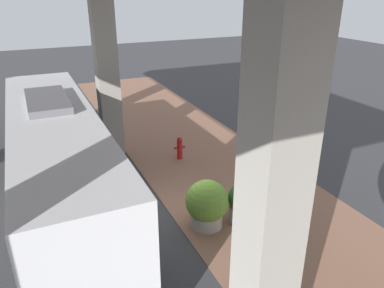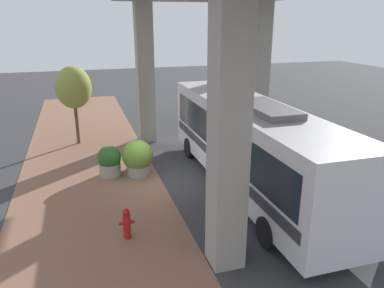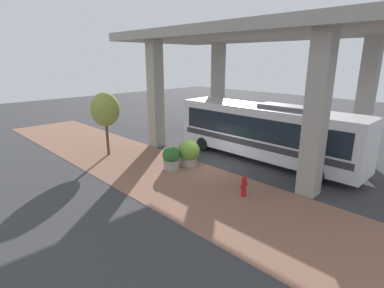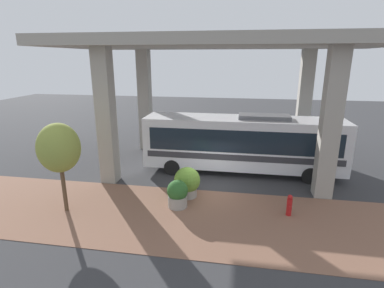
{
  "view_description": "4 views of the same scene",
  "coord_description": "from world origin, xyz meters",
  "px_view_note": "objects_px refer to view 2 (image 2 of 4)",
  "views": [
    {
      "loc": [
        3.85,
        10.22,
        7.32
      ],
      "look_at": [
        -0.9,
        -0.17,
        2.42
      ],
      "focal_mm": 35.0,
      "sensor_mm": 36.0,
      "label": 1
    },
    {
      "loc": [
        -3.11,
        -14.57,
        6.68
      ],
      "look_at": [
        1.23,
        -0.41,
        1.74
      ],
      "focal_mm": 35.0,
      "sensor_mm": 36.0,
      "label": 2
    },
    {
      "loc": [
        -13.13,
        -11.71,
        6.44
      ],
      "look_at": [
        -0.92,
        0.73,
        1.47
      ],
      "focal_mm": 28.0,
      "sensor_mm": 36.0,
      "label": 3
    },
    {
      "loc": [
        -15.2,
        -1.58,
        7.15
      ],
      "look_at": [
        0.31,
        1.03,
        2.59
      ],
      "focal_mm": 28.0,
      "sensor_mm": 36.0,
      "label": 4
    }
  ],
  "objects_px": {
    "planter_front": "(110,161)",
    "planter_middle": "(138,158)",
    "fire_hydrant": "(127,223)",
    "street_tree_near": "(73,88)",
    "bus": "(250,142)"
  },
  "relations": [
    {
      "from": "bus",
      "to": "fire_hydrant",
      "type": "distance_m",
      "value": 5.93
    },
    {
      "from": "planter_front",
      "to": "planter_middle",
      "type": "distance_m",
      "value": 1.26
    },
    {
      "from": "fire_hydrant",
      "to": "street_tree_near",
      "type": "distance_m",
      "value": 10.95
    },
    {
      "from": "planter_front",
      "to": "street_tree_near",
      "type": "height_order",
      "value": "street_tree_near"
    },
    {
      "from": "bus",
      "to": "planter_middle",
      "type": "relative_size",
      "value": 7.55
    },
    {
      "from": "bus",
      "to": "street_tree_near",
      "type": "height_order",
      "value": "street_tree_near"
    },
    {
      "from": "planter_middle",
      "to": "street_tree_near",
      "type": "distance_m",
      "value": 6.47
    },
    {
      "from": "fire_hydrant",
      "to": "planter_middle",
      "type": "distance_m",
      "value": 5.21
    },
    {
      "from": "bus",
      "to": "street_tree_near",
      "type": "xyz_separation_m",
      "value": [
        -6.58,
        8.3,
        1.11
      ]
    },
    {
      "from": "fire_hydrant",
      "to": "planter_front",
      "type": "relative_size",
      "value": 0.75
    },
    {
      "from": "planter_front",
      "to": "street_tree_near",
      "type": "distance_m",
      "value": 5.92
    },
    {
      "from": "fire_hydrant",
      "to": "planter_front",
      "type": "bearing_deg",
      "value": 90.4
    },
    {
      "from": "fire_hydrant",
      "to": "planter_middle",
      "type": "height_order",
      "value": "planter_middle"
    },
    {
      "from": "street_tree_near",
      "to": "planter_front",
      "type": "bearing_deg",
      "value": -76.3
    },
    {
      "from": "fire_hydrant",
      "to": "street_tree_near",
      "type": "xyz_separation_m",
      "value": [
        -1.31,
        10.55,
        2.63
      ]
    }
  ]
}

